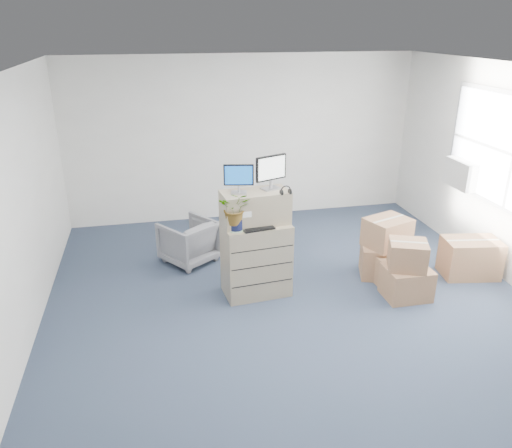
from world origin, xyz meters
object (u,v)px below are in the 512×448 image
Objects in this scene: water_bottle at (262,214)px; monitor_left at (239,177)px; monitor_right at (271,170)px; filing_cabinet_lower at (256,259)px; office_chair at (189,239)px; potted_plant at (235,212)px; keyboard at (258,228)px.

monitor_left is at bearing 178.34° from water_bottle.
monitor_right reaches higher than water_bottle.
monitor_left reaches higher than filing_cabinet_lower.
monitor_right is 1.87m from office_chair.
potted_plant is (-0.07, -0.17, -0.38)m from monitor_left.
filing_cabinet_lower reaches higher than office_chair.
monitor_right is 1.74× the size of water_bottle.
monitor_right is at bearing 40.21° from keyboard.
potted_plant is (-0.36, -0.16, 0.11)m from water_bottle.
monitor_left is 0.57m from water_bottle.
office_chair is at bearing 111.31° from keyboard.
keyboard is at bearing 85.63° from office_chair.
monitor_left is 0.42m from potted_plant.
potted_plant reaches higher than keyboard.
monitor_right reaches higher than filing_cabinet_lower.
monitor_left reaches higher than water_bottle.
monitor_left reaches higher than keyboard.
water_bottle is 0.35× the size of office_chair.
keyboard reaches higher than office_chair.
monitor_right reaches higher than keyboard.
office_chair is at bearing 111.46° from potted_plant.
monitor_right is at bearing 98.75° from office_chair.
monitor_left reaches higher than potted_plant.
keyboard is 0.35m from potted_plant.
filing_cabinet_lower is 1.11m from monitor_left.
filing_cabinet_lower is 1.34m from office_chair.
monitor_right is 0.72m from keyboard.
office_chair is at bearing 128.32° from water_bottle.
water_bottle is 0.48× the size of potted_plant.
keyboard is at bearing -151.87° from monitor_right.
monitor_right is at bearing 31.85° from water_bottle.
monitor_left is 0.42m from monitor_right.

